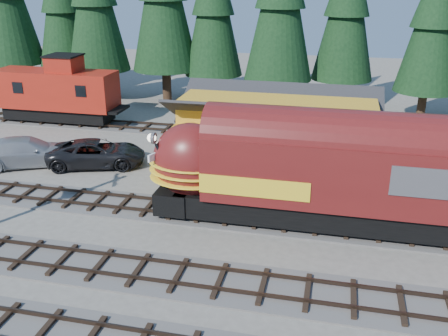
% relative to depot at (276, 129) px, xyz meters
% --- Properties ---
extents(ground, '(120.00, 120.00, 0.00)m').
position_rel_depot_xyz_m(ground, '(0.00, -10.50, -2.96)').
color(ground, '#6B665B').
rests_on(ground, ground).
extents(track_spur, '(32.00, 3.20, 0.33)m').
position_rel_depot_xyz_m(track_spur, '(-10.00, 7.50, -2.90)').
color(track_spur, '#4C4947').
rests_on(track_spur, ground).
extents(depot, '(12.80, 7.00, 5.30)m').
position_rel_depot_xyz_m(depot, '(0.00, 0.00, 0.00)').
color(depot, orange).
rests_on(depot, ground).
extents(conifer_backdrop, '(78.93, 22.31, 16.88)m').
position_rel_depot_xyz_m(conifer_backdrop, '(6.31, 14.85, 6.89)').
color(conifer_backdrop, black).
rests_on(conifer_backdrop, ground).
extents(locomotive, '(17.10, 3.40, 4.65)m').
position_rel_depot_xyz_m(locomotive, '(2.51, -6.50, -0.27)').
color(locomotive, black).
rests_on(locomotive, ground).
extents(caboose, '(10.26, 2.97, 5.33)m').
position_rel_depot_xyz_m(caboose, '(-19.40, 7.50, -0.32)').
color(caboose, black).
rests_on(caboose, ground).
extents(pickup_truck_a, '(6.92, 4.67, 1.76)m').
position_rel_depot_xyz_m(pickup_truck_a, '(-11.68, -1.19, -2.08)').
color(pickup_truck_a, black).
rests_on(pickup_truck_a, ground).
extents(pickup_truck_b, '(7.02, 5.33, 1.89)m').
position_rel_depot_xyz_m(pickup_truck_b, '(-16.23, -2.14, -2.02)').
color(pickup_truck_b, '#9A9DA1').
rests_on(pickup_truck_b, ground).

